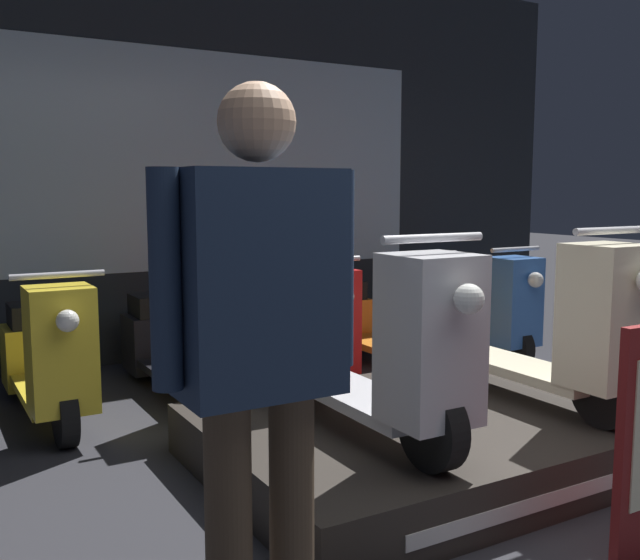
{
  "coord_description": "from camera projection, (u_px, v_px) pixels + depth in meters",
  "views": [
    {
      "loc": [
        -1.88,
        -1.6,
        1.32
      ],
      "look_at": [
        0.12,
        1.87,
        0.82
      ],
      "focal_mm": 40.0,
      "sensor_mm": 36.0,
      "label": 1
    }
  ],
  "objects": [
    {
      "name": "scooter_display_right",
      "position": [
        519.0,
        329.0,
        3.66
      ],
      "size": [
        0.46,
        1.54,
        0.91
      ],
      "color": "black",
      "rests_on": "display_platform"
    },
    {
      "name": "display_platform",
      "position": [
        438.0,
        435.0,
        3.5
      ],
      "size": [
        2.22,
        1.55,
        0.25
      ],
      "color": "#2D2823",
      "rests_on": "ground_plane"
    },
    {
      "name": "scooter_display_left",
      "position": [
        356.0,
        351.0,
        3.16
      ],
      "size": [
        0.46,
        1.54,
        0.91
      ],
      "color": "black",
      "rests_on": "display_platform"
    },
    {
      "name": "scooter_backrow_1",
      "position": [
        178.0,
        343.0,
        4.51
      ],
      "size": [
        0.46,
        1.54,
        0.91
      ],
      "color": "black",
      "rests_on": "ground_plane"
    },
    {
      "name": "scooter_backrow_0",
      "position": [
        46.0,
        357.0,
        4.11
      ],
      "size": [
        0.46,
        1.54,
        0.91
      ],
      "color": "black",
      "rests_on": "ground_plane"
    },
    {
      "name": "scooter_backrow_2",
      "position": [
        289.0,
        330.0,
        4.9
      ],
      "size": [
        0.46,
        1.54,
        0.91
      ],
      "color": "black",
      "rests_on": "ground_plane"
    },
    {
      "name": "shop_wall_back",
      "position": [
        181.0,
        154.0,
        5.56
      ],
      "size": [
        7.59,
        0.09,
        3.2
      ],
      "color": "#23282D",
      "rests_on": "ground_plane"
    },
    {
      "name": "scooter_backrow_4",
      "position": [
        465.0,
        311.0,
        5.69
      ],
      "size": [
        0.46,
        1.54,
        0.91
      ],
      "color": "black",
      "rests_on": "ground_plane"
    },
    {
      "name": "person_left_browsing",
      "position": [
        259.0,
        331.0,
        1.93
      ],
      "size": [
        0.59,
        0.24,
        1.6
      ],
      "color": "#473828",
      "rests_on": "ground_plane"
    },
    {
      "name": "scooter_backrow_3",
      "position": [
        384.0,
        320.0,
        5.3
      ],
      "size": [
        0.46,
        1.54,
        0.91
      ],
      "color": "black",
      "rests_on": "ground_plane"
    }
  ]
}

